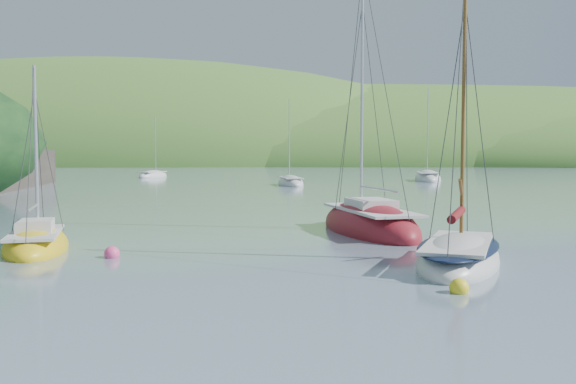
{
  "coord_description": "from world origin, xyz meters",
  "views": [
    {
      "loc": [
        1.3,
        -16.27,
        3.42
      ],
      "look_at": [
        0.24,
        8.0,
        1.85
      ],
      "focal_mm": 40.0,
      "sensor_mm": 36.0,
      "label": 1
    }
  ],
  "objects_px": {
    "sloop_red": "(369,227)",
    "distant_sloop_b": "(428,179)",
    "sailboat_yellow": "(36,245)",
    "distant_sloop_c": "(153,176)",
    "daysailer_white": "(459,257)",
    "distant_sloop_a": "(291,184)"
  },
  "relations": [
    {
      "from": "sloop_red",
      "to": "distant_sloop_b",
      "type": "bearing_deg",
      "value": 61.06
    },
    {
      "from": "sailboat_yellow",
      "to": "distant_sloop_c",
      "type": "distance_m",
      "value": 61.07
    },
    {
      "from": "sailboat_yellow",
      "to": "distant_sloop_b",
      "type": "bearing_deg",
      "value": 49.33
    },
    {
      "from": "daysailer_white",
      "to": "distant_sloop_c",
      "type": "height_order",
      "value": "daysailer_white"
    },
    {
      "from": "sailboat_yellow",
      "to": "distant_sloop_c",
      "type": "bearing_deg",
      "value": 83.28
    },
    {
      "from": "sloop_red",
      "to": "distant_sloop_b",
      "type": "height_order",
      "value": "sloop_red"
    },
    {
      "from": "daysailer_white",
      "to": "sloop_red",
      "type": "relative_size",
      "value": 0.81
    },
    {
      "from": "distant_sloop_c",
      "to": "distant_sloop_a",
      "type": "bearing_deg",
      "value": -28.43
    },
    {
      "from": "sloop_red",
      "to": "distant_sloop_c",
      "type": "distance_m",
      "value": 59.32
    },
    {
      "from": "daysailer_white",
      "to": "distant_sloop_b",
      "type": "xyz_separation_m",
      "value": [
        8.41,
        54.05,
        -0.03
      ]
    },
    {
      "from": "sailboat_yellow",
      "to": "distant_sloop_a",
      "type": "xyz_separation_m",
      "value": [
        7.09,
        41.84,
        -0.01
      ]
    },
    {
      "from": "daysailer_white",
      "to": "sloop_red",
      "type": "height_order",
      "value": "sloop_red"
    },
    {
      "from": "sailboat_yellow",
      "to": "distant_sloop_a",
      "type": "height_order",
      "value": "distant_sloop_a"
    },
    {
      "from": "sloop_red",
      "to": "distant_sloop_c",
      "type": "height_order",
      "value": "sloop_red"
    },
    {
      "from": "daysailer_white",
      "to": "distant_sloop_c",
      "type": "bearing_deg",
      "value": 129.69
    },
    {
      "from": "sloop_red",
      "to": "daysailer_white",
      "type": "bearing_deg",
      "value": -91.2
    },
    {
      "from": "sailboat_yellow",
      "to": "sloop_red",
      "type": "bearing_deg",
      "value": 7.13
    },
    {
      "from": "daysailer_white",
      "to": "sloop_red",
      "type": "bearing_deg",
      "value": 122.68
    },
    {
      "from": "sailboat_yellow",
      "to": "distant_sloop_b",
      "type": "xyz_separation_m",
      "value": [
        22.29,
        51.87,
        0.02
      ]
    },
    {
      "from": "sloop_red",
      "to": "distant_sloop_c",
      "type": "xyz_separation_m",
      "value": [
        -23.18,
        54.61,
        -0.07
      ]
    },
    {
      "from": "distant_sloop_c",
      "to": "distant_sloop_b",
      "type": "bearing_deg",
      "value": 2.54
    },
    {
      "from": "daysailer_white",
      "to": "sailboat_yellow",
      "type": "distance_m",
      "value": 14.05
    }
  ]
}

